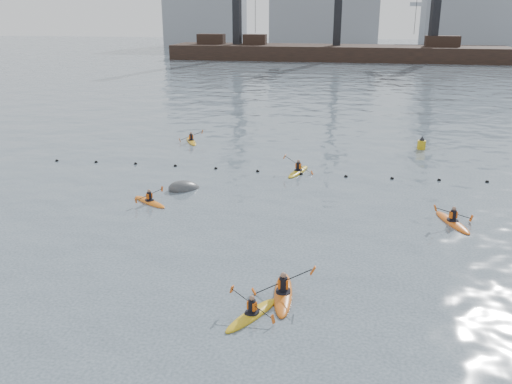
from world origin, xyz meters
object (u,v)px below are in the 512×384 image
kayaker_1 (252,314)px  mooring_buoy (184,189)px  kayaker_3 (298,171)px  kayaker_2 (150,201)px  kayaker_0 (283,293)px  kayaker_5 (191,141)px  nav_buoy (421,145)px  kayaker_4 (452,222)px

kayaker_1 → mooring_buoy: size_ratio=1.35×
kayaker_3 → kayaker_2: bearing=-120.1°
kayaker_0 → kayaker_2: kayaker_0 is taller
kayaker_5 → nav_buoy: (18.77, 0.87, 0.27)m
kayaker_1 → mooring_buoy: 15.29m
mooring_buoy → kayaker_1: bearing=-63.5°
kayaker_1 → kayaker_5: kayaker_5 is taller
kayaker_3 → kayaker_5: (-9.78, 7.35, -0.00)m
kayaker_5 → mooring_buoy: kayaker_5 is taller
kayaker_1 → nav_buoy: 28.14m
kayaker_2 → kayaker_4: size_ratio=0.80×
kayaker_0 → kayaker_4: kayaker_0 is taller
kayaker_2 → kayaker_0: bearing=-101.3°
kayaker_5 → mooring_buoy: size_ratio=1.39×
kayaker_5 → kayaker_1: bearing=-95.9°
kayaker_3 → kayaker_1: bearing=-73.4°
kayaker_0 → nav_buoy: (7.85, 25.06, 0.25)m
kayaker_0 → nav_buoy: kayaker_0 is taller
kayaker_5 → kayaker_3: bearing=-64.0°
kayaker_2 → kayaker_3: bearing=-11.3°
kayaker_3 → nav_buoy: size_ratio=2.71×
kayaker_4 → mooring_buoy: bearing=-31.1°
kayaker_0 → mooring_buoy: (-7.74, 12.01, -0.11)m
kayaker_3 → nav_buoy: (9.00, 8.22, 0.27)m
kayaker_0 → kayaker_5: size_ratio=1.20×
kayaker_4 → nav_buoy: bearing=-110.5°
kayaker_2 → nav_buoy: (16.82, 15.80, 0.28)m
kayaker_1 → mooring_buoy: (-6.82, 13.69, -0.09)m
kayaker_0 → kayaker_2: size_ratio=1.34×
kayaker_3 → kayaker_4: bearing=-25.6°
kayaker_0 → kayaker_1: size_ratio=1.24×
kayaker_4 → kayaker_5: kayaker_4 is taller
mooring_buoy → nav_buoy: (15.59, 13.05, 0.36)m
kayaker_5 → kayaker_4: bearing=-66.2°
kayaker_2 → kayaker_4: 16.71m
kayaker_4 → mooring_buoy: size_ratio=1.55×
kayaker_3 → mooring_buoy: (-6.59, -4.83, -0.10)m
kayaker_5 → nav_buoy: bearing=-24.4°
kayaker_1 → nav_buoy: bearing=99.2°
kayaker_3 → kayaker_4: 11.84m
kayaker_3 → nav_buoy: 12.19m
kayaker_3 → kayaker_5: bearing=158.9°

